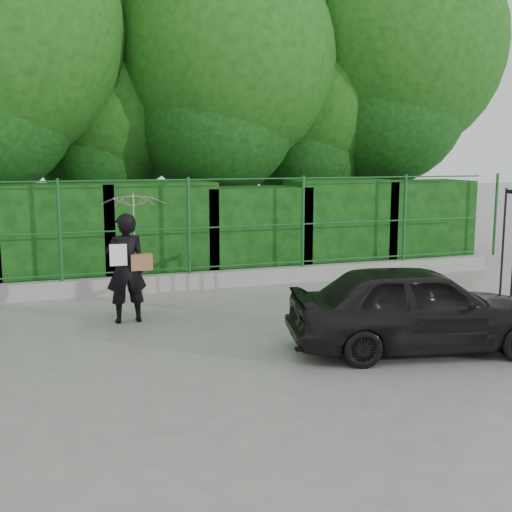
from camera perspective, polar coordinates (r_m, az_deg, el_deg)
name	(u,v)px	position (r m, az deg, el deg)	size (l,w,h in m)	color
ground	(242,364)	(7.88, -1.29, -9.59)	(80.00, 80.00, 0.00)	gray
kerb	(169,282)	(12.07, -7.76, -2.34)	(14.00, 0.25, 0.30)	#9E9E99
fence	(179,226)	(11.95, -6.83, 2.66)	(14.13, 0.06, 1.80)	#164F22
hedge	(148,231)	(12.87, -9.55, 2.18)	(14.20, 1.20, 2.27)	black
trees	(186,61)	(15.38, -6.22, 16.86)	(17.10, 6.15, 8.08)	black
woman	(132,237)	(9.77, -10.99, 1.67)	(0.97, 0.99, 1.95)	black
car	(418,307)	(8.52, 14.24, -4.44)	(1.34, 3.34, 1.14)	black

